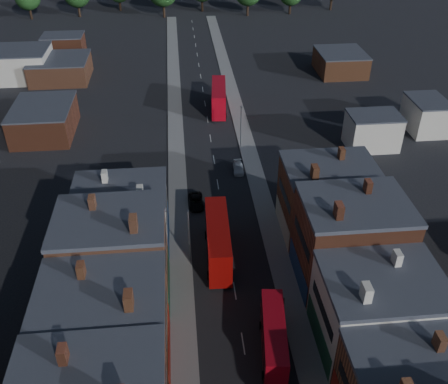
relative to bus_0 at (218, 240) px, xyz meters
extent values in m
cube|color=gray|center=(-5.00, 19.59, -2.87)|extent=(3.00, 200.00, 0.12)
cube|color=gray|center=(8.00, 19.59, -2.87)|extent=(3.00, 200.00, 0.12)
cylinder|color=slate|center=(-3.70, -0.41, 1.07)|extent=(0.16, 0.16, 8.00)
cube|color=slate|center=(-3.70, -0.41, 5.07)|extent=(0.25, 0.70, 0.25)
cylinder|color=slate|center=(6.70, 29.59, 1.07)|extent=(0.16, 0.16, 8.00)
cube|color=slate|center=(6.70, 29.59, 5.07)|extent=(0.25, 0.70, 0.25)
cube|color=#A30C09|center=(0.00, 0.00, -0.01)|extent=(3.24, 12.65, 5.03)
cube|color=black|center=(0.00, 0.00, -0.99)|extent=(3.27, 11.64, 1.03)
cube|color=black|center=(0.00, 0.00, 1.18)|extent=(3.27, 11.64, 1.03)
cylinder|color=black|center=(-1.55, -3.98, -2.36)|extent=(0.38, 1.15, 1.14)
cylinder|color=black|center=(1.30, -4.06, -2.36)|extent=(0.38, 1.15, 1.14)
cylinder|color=black|center=(-1.30, 4.06, -2.36)|extent=(0.38, 1.15, 1.14)
cylinder|color=black|center=(1.55, 3.98, -2.36)|extent=(0.38, 1.15, 1.14)
cube|color=#B10A17|center=(4.50, -15.87, -0.58)|extent=(3.50, 10.33, 4.05)
cube|color=black|center=(4.50, -15.87, -1.36)|extent=(3.46, 9.54, 0.83)
cube|color=black|center=(4.50, -15.87, 0.39)|extent=(3.46, 9.54, 0.83)
cylinder|color=black|center=(2.96, -18.95, -2.47)|extent=(0.38, 0.95, 0.92)
cylinder|color=black|center=(5.25, -19.23, -2.47)|extent=(0.38, 0.95, 0.92)
cylinder|color=black|center=(3.74, -12.51, -2.47)|extent=(0.38, 0.95, 0.92)
cylinder|color=black|center=(6.03, -12.79, -2.47)|extent=(0.38, 0.95, 0.92)
cube|color=#B80816|center=(4.18, 45.95, -0.08)|extent=(3.85, 12.49, 4.92)
cube|color=black|center=(4.18, 45.95, -1.03)|extent=(3.83, 11.52, 1.01)
cube|color=black|center=(4.18, 45.95, 1.10)|extent=(3.83, 11.52, 1.01)
cylinder|color=black|center=(2.45, 42.15, -2.37)|extent=(0.43, 1.14, 1.12)
cylinder|color=black|center=(5.23, 41.90, -2.37)|extent=(0.43, 1.14, 1.12)
cylinder|color=black|center=(3.13, 49.99, -2.37)|extent=(0.43, 1.14, 1.12)
cylinder|color=black|center=(5.92, 49.74, -2.37)|extent=(0.43, 1.14, 1.12)
imported|color=black|center=(-2.30, 12.20, -2.26)|extent=(2.36, 4.85, 1.33)
imported|color=silver|center=(5.30, 21.39, -2.32)|extent=(1.91, 4.24, 1.21)
imported|color=#58524B|center=(6.80, -9.78, -2.01)|extent=(0.48, 0.96, 1.60)
camera|label=1|loc=(-4.06, -49.93, 41.39)|focal=40.00mm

